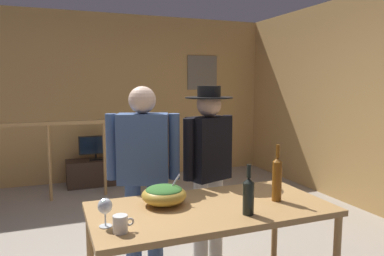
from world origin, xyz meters
name	(u,v)px	position (x,y,z in m)	size (l,w,h in m)	color
back_wall	(112,97)	(0.00, 3.17, 1.36)	(5.46, 0.10, 2.72)	tan
side_wall_right	(339,101)	(2.73, 0.95, 1.36)	(0.10, 4.75, 2.72)	tan
framed_picture	(202,73)	(1.60, 3.11, 1.78)	(0.56, 0.03, 0.60)	slate
stair_railing	(89,147)	(-0.49, 2.23, 0.72)	(3.03, 0.10, 1.14)	#B2844C
tv_console	(96,172)	(-0.34, 2.82, 0.20)	(0.90, 0.40, 0.40)	#38281E
flat_screen_tv	(96,146)	(-0.34, 2.79, 0.63)	(0.51, 0.12, 0.38)	black
serving_table	(211,216)	(0.01, -0.82, 0.71)	(1.60, 0.80, 0.78)	#B2844C
salad_bowl	(164,194)	(-0.27, -0.68, 0.86)	(0.30, 0.30, 0.20)	gold
wine_glass	(105,207)	(-0.70, -0.93, 0.90)	(0.08, 0.08, 0.17)	silver
wine_bottle_dark	(248,195)	(0.16, -1.05, 0.91)	(0.07, 0.07, 0.32)	black
wine_bottle_amber	(277,178)	(0.48, -0.89, 0.94)	(0.07, 0.07, 0.40)	brown
mug_white	(121,224)	(-0.63, -1.04, 0.83)	(0.12, 0.08, 0.10)	white
person_standing_left	(143,166)	(-0.28, -0.13, 0.93)	(0.57, 0.34, 1.58)	#3D5684
person_standing_right	(209,161)	(0.30, -0.13, 0.93)	(0.52, 0.41, 1.58)	beige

